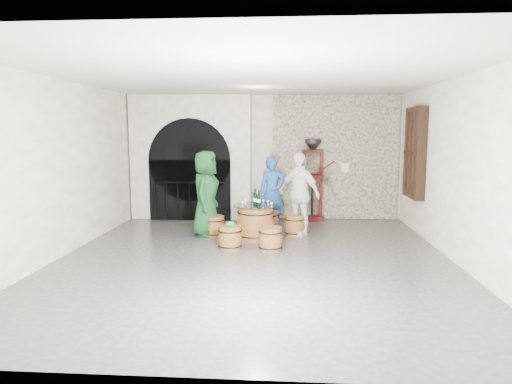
# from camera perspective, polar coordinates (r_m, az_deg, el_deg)

# --- Properties ---
(ground) EXTENTS (8.00, 8.00, 0.00)m
(ground) POSITION_cam_1_polar(r_m,az_deg,el_deg) (8.25, -0.26, -8.37)
(ground) COLOR #2D2D30
(ground) RESTS_ON ground
(wall_back) EXTENTS (8.00, 0.00, 8.00)m
(wall_back) POSITION_cam_1_polar(r_m,az_deg,el_deg) (11.94, 1.16, 4.38)
(wall_back) COLOR white
(wall_back) RESTS_ON ground
(wall_front) EXTENTS (8.00, 0.00, 8.00)m
(wall_front) POSITION_cam_1_polar(r_m,az_deg,el_deg) (4.01, -4.49, -1.99)
(wall_front) COLOR white
(wall_front) RESTS_ON ground
(wall_left) EXTENTS (0.00, 8.00, 8.00)m
(wall_left) POSITION_cam_1_polar(r_m,az_deg,el_deg) (8.93, -23.31, 2.69)
(wall_left) COLOR white
(wall_left) RESTS_ON ground
(wall_right) EXTENTS (0.00, 8.00, 8.00)m
(wall_right) POSITION_cam_1_polar(r_m,az_deg,el_deg) (8.45, 24.15, 2.40)
(wall_right) COLOR white
(wall_right) RESTS_ON ground
(ceiling) EXTENTS (8.00, 8.00, 0.00)m
(ceiling) POSITION_cam_1_polar(r_m,az_deg,el_deg) (7.98, -0.27, 14.30)
(ceiling) COLOR beige
(ceiling) RESTS_ON wall_back
(stone_facing_panel) EXTENTS (3.20, 0.12, 3.18)m
(stone_facing_panel) POSITION_cam_1_polar(r_m,az_deg,el_deg) (11.93, 9.84, 4.27)
(stone_facing_panel) COLOR #B3A88E
(stone_facing_panel) RESTS_ON ground
(arched_opening) EXTENTS (3.10, 0.60, 3.19)m
(arched_opening) POSITION_cam_1_polar(r_m,az_deg,el_deg) (11.93, -8.09, 4.22)
(arched_opening) COLOR white
(arched_opening) RESTS_ON ground
(shuttered_window) EXTENTS (0.23, 1.10, 2.00)m
(shuttered_window) POSITION_cam_1_polar(r_m,az_deg,el_deg) (10.69, 19.19, 4.66)
(shuttered_window) COLOR black
(shuttered_window) RESTS_ON wall_right
(barrel_table) EXTENTS (0.95, 0.95, 0.73)m
(barrel_table) POSITION_cam_1_polar(r_m,az_deg,el_deg) (9.63, -0.06, -3.82)
(barrel_table) COLOR brown
(barrel_table) RESTS_ON ground
(barrel_stool_left) EXTENTS (0.47, 0.47, 0.45)m
(barrel_stool_left) POSITION_cam_1_polar(r_m,az_deg,el_deg) (9.98, -5.23, -4.26)
(barrel_stool_left) COLOR brown
(barrel_stool_left) RESTS_ON ground
(barrel_stool_far) EXTENTS (0.47, 0.47, 0.45)m
(barrel_stool_far) POSITION_cam_1_polar(r_m,az_deg,el_deg) (10.53, 1.61, -3.61)
(barrel_stool_far) COLOR brown
(barrel_stool_far) RESTS_ON ground
(barrel_stool_right) EXTENTS (0.47, 0.47, 0.45)m
(barrel_stool_right) POSITION_cam_1_polar(r_m,az_deg,el_deg) (10.07, 4.85, -4.15)
(barrel_stool_right) COLOR brown
(barrel_stool_right) RESTS_ON ground
(barrel_stool_near_right) EXTENTS (0.47, 0.47, 0.45)m
(barrel_stool_near_right) POSITION_cam_1_polar(r_m,az_deg,el_deg) (8.79, 1.81, -5.87)
(barrel_stool_near_right) COLOR brown
(barrel_stool_near_right) RESTS_ON ground
(barrel_stool_near_left) EXTENTS (0.47, 0.47, 0.45)m
(barrel_stool_near_left) POSITION_cam_1_polar(r_m,az_deg,el_deg) (8.89, -3.26, -5.72)
(barrel_stool_near_left) COLOR brown
(barrel_stool_near_left) RESTS_ON ground
(green_cap) EXTENTS (0.23, 0.18, 0.10)m
(green_cap) POSITION_cam_1_polar(r_m,az_deg,el_deg) (8.83, -3.25, -4.05)
(green_cap) COLOR #0C8A3A
(green_cap) RESTS_ON barrel_stool_near_left
(person_green) EXTENTS (0.68, 0.96, 1.86)m
(person_green) POSITION_cam_1_polar(r_m,az_deg,el_deg) (9.93, -6.29, -0.20)
(person_green) COLOR #113F1B
(person_green) RESTS_ON ground
(person_blue) EXTENTS (0.65, 0.46, 1.69)m
(person_blue) POSITION_cam_1_polar(r_m,az_deg,el_deg) (10.68, 2.05, -0.07)
(person_blue) COLOR #1B4B97
(person_blue) RESTS_ON ground
(person_white) EXTENTS (1.11, 1.01, 1.82)m
(person_white) POSITION_cam_1_polar(r_m,az_deg,el_deg) (10.00, 5.37, -0.26)
(person_white) COLOR white
(person_white) RESTS_ON ground
(wine_bottle_left) EXTENTS (0.08, 0.08, 0.32)m
(wine_bottle_left) POSITION_cam_1_polar(r_m,az_deg,el_deg) (9.60, -0.06, -0.81)
(wine_bottle_left) COLOR black
(wine_bottle_left) RESTS_ON barrel_table
(wine_bottle_center) EXTENTS (0.08, 0.08, 0.32)m
(wine_bottle_center) POSITION_cam_1_polar(r_m,az_deg,el_deg) (9.47, 0.35, -0.94)
(wine_bottle_center) COLOR black
(wine_bottle_center) RESTS_ON barrel_table
(wine_bottle_right) EXTENTS (0.08, 0.08, 0.32)m
(wine_bottle_right) POSITION_cam_1_polar(r_m,az_deg,el_deg) (9.73, -0.14, -0.70)
(wine_bottle_right) COLOR black
(wine_bottle_right) RESTS_ON barrel_table
(tasting_glass_a) EXTENTS (0.05, 0.05, 0.10)m
(tasting_glass_a) POSITION_cam_1_polar(r_m,az_deg,el_deg) (9.44, -1.68, -1.47)
(tasting_glass_a) COLOR orange
(tasting_glass_a) RESTS_ON barrel_table
(tasting_glass_b) EXTENTS (0.05, 0.05, 0.10)m
(tasting_glass_b) POSITION_cam_1_polar(r_m,az_deg,el_deg) (9.60, 1.52, -1.31)
(tasting_glass_b) COLOR orange
(tasting_glass_b) RESTS_ON barrel_table
(tasting_glass_c) EXTENTS (0.05, 0.05, 0.10)m
(tasting_glass_c) POSITION_cam_1_polar(r_m,az_deg,el_deg) (9.76, -1.36, -1.17)
(tasting_glass_c) COLOR orange
(tasting_glass_c) RESTS_ON barrel_table
(tasting_glass_d) EXTENTS (0.05, 0.05, 0.10)m
(tasting_glass_d) POSITION_cam_1_polar(r_m,az_deg,el_deg) (9.69, 0.91, -1.22)
(tasting_glass_d) COLOR orange
(tasting_glass_d) RESTS_ON barrel_table
(tasting_glass_e) EXTENTS (0.05, 0.05, 0.10)m
(tasting_glass_e) POSITION_cam_1_polar(r_m,az_deg,el_deg) (9.33, 1.96, -1.57)
(tasting_glass_e) COLOR orange
(tasting_glass_e) RESTS_ON barrel_table
(tasting_glass_f) EXTENTS (0.05, 0.05, 0.10)m
(tasting_glass_f) POSITION_cam_1_polar(r_m,az_deg,el_deg) (9.63, -1.31, -1.29)
(tasting_glass_f) COLOR orange
(tasting_glass_f) RESTS_ON barrel_table
(side_barrel) EXTENTS (0.50, 0.50, 0.66)m
(side_barrel) POSITION_cam_1_polar(r_m,az_deg,el_deg) (11.23, 1.55, -2.36)
(side_barrel) COLOR brown
(side_barrel) RESTS_ON ground
(corking_press) EXTENTS (0.87, 0.52, 2.07)m
(corking_press) POSITION_cam_1_polar(r_m,az_deg,el_deg) (11.67, 7.08, 2.32)
(corking_press) COLOR #4E0F0D
(corking_press) RESTS_ON ground
(control_box) EXTENTS (0.18, 0.10, 0.22)m
(control_box) POSITION_cam_1_polar(r_m,az_deg,el_deg) (11.89, 11.05, 3.02)
(control_box) COLOR silver
(control_box) RESTS_ON wall_back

